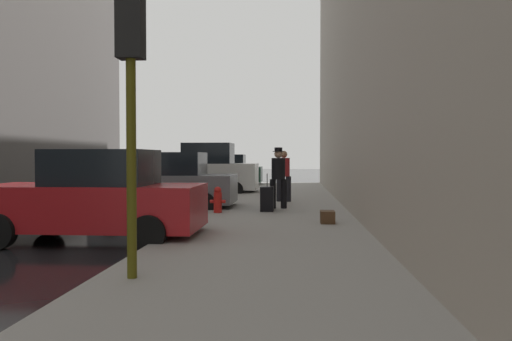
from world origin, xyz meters
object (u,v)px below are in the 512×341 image
object	(u,v)px
parked_red_hatchback	(95,198)
fire_hydrant	(218,200)
traffic_light	(131,66)
parked_white_van	(205,171)
rolling_suitcase	(267,199)
pedestrian_in_red_jacket	(284,173)
pedestrian_with_fedora	(278,175)
parked_gray_coupe	(167,183)
parked_dark_green_sedan	(225,171)
duffel_bag	(327,217)

from	to	relation	value
parked_red_hatchback	fire_hydrant	bearing A→B (deg)	64.99
traffic_light	parked_white_van	bearing A→B (deg)	96.90
parked_white_van	rolling_suitcase	world-z (taller)	parked_white_van
traffic_light	rolling_suitcase	bearing A→B (deg)	80.85
traffic_light	pedestrian_in_red_jacket	size ratio (longest dim) A/B	2.11
fire_hydrant	pedestrian_with_fedora	bearing A→B (deg)	38.70
parked_white_van	traffic_light	distance (m)	15.52
parked_red_hatchback	fire_hydrant	distance (m)	4.28
parked_gray_coupe	parked_dark_green_sedan	world-z (taller)	same
parked_white_van	rolling_suitcase	distance (m)	8.18
parked_dark_green_sedan	duffel_bag	xyz separation A→B (m)	(4.61, -16.18, -0.56)
parked_red_hatchback	duffel_bag	size ratio (longest dim) A/B	9.55
traffic_light	pedestrian_in_red_jacket	distance (m)	11.03
fire_hydrant	duffel_bag	xyz separation A→B (m)	(2.80, -1.90, -0.21)
parked_white_van	parked_dark_green_sedan	xyz separation A→B (m)	(0.00, 6.21, -0.18)
parked_dark_green_sedan	pedestrian_in_red_jacket	xyz separation A→B (m)	(3.50, -10.75, 0.26)
traffic_light	pedestrian_in_red_jacket	world-z (taller)	traffic_light
parked_dark_green_sedan	fire_hydrant	distance (m)	14.40
parked_white_van	pedestrian_with_fedora	distance (m)	7.60
parked_dark_green_sedan	traffic_light	bearing A→B (deg)	-85.08
pedestrian_with_fedora	rolling_suitcase	xyz separation A→B (m)	(-0.29, -0.75, -0.65)
pedestrian_with_fedora	duffel_bag	bearing A→B (deg)	-69.06
traffic_light	pedestrian_with_fedora	xyz separation A→B (m)	(1.54, 8.52, -1.62)
traffic_light	rolling_suitcase	size ratio (longest dim) A/B	3.46
parked_gray_coupe	parked_white_van	size ratio (longest dim) A/B	0.91
parked_dark_green_sedan	rolling_suitcase	bearing A→B (deg)	-77.28
parked_red_hatchback	traffic_light	bearing A→B (deg)	-61.27
fire_hydrant	duffel_bag	world-z (taller)	fire_hydrant
parked_white_van	traffic_light	world-z (taller)	traffic_light
pedestrian_in_red_jacket	parked_white_van	bearing A→B (deg)	127.67
pedestrian_with_fedora	fire_hydrant	bearing A→B (deg)	-141.30
parked_gray_coupe	fire_hydrant	distance (m)	2.46
parked_white_van	traffic_light	xyz separation A→B (m)	(1.85, -15.32, 1.73)
parked_white_van	fire_hydrant	bearing A→B (deg)	-77.40
pedestrian_in_red_jacket	duffel_bag	bearing A→B (deg)	-78.50
parked_gray_coupe	duffel_bag	world-z (taller)	parked_gray_coupe
pedestrian_with_fedora	duffel_bag	size ratio (longest dim) A/B	4.04
duffel_bag	traffic_light	bearing A→B (deg)	-117.25
traffic_light	duffel_bag	size ratio (longest dim) A/B	8.18
parked_red_hatchback	duffel_bag	world-z (taller)	parked_red_hatchback
pedestrian_in_red_jacket	duffel_bag	size ratio (longest dim) A/B	3.89
traffic_light	fire_hydrant	bearing A→B (deg)	90.40
parked_dark_green_sedan	traffic_light	size ratio (longest dim) A/B	1.17
pedestrian_with_fedora	pedestrian_in_red_jacket	world-z (taller)	pedestrian_with_fedora
parked_dark_green_sedan	fire_hydrant	size ratio (longest dim) A/B	5.98
fire_hydrant	pedestrian_with_fedora	size ratio (longest dim) A/B	0.40
parked_dark_green_sedan	traffic_light	distance (m)	21.69
parked_gray_coupe	pedestrian_in_red_jacket	size ratio (longest dim) A/B	2.46
parked_red_hatchback	duffel_bag	xyz separation A→B (m)	(4.61, 1.97, -0.56)
parked_dark_green_sedan	traffic_light	world-z (taller)	traffic_light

